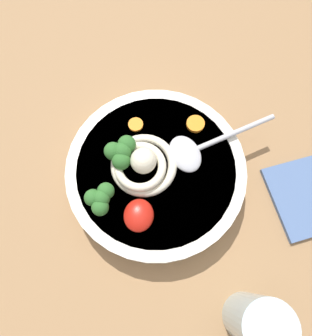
# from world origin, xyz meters

# --- Properties ---
(table_slab) EXTENTS (1.19, 1.19, 0.03)m
(table_slab) POSITION_xyz_m (0.00, 0.00, 0.01)
(table_slab) COLOR #936D47
(table_slab) RESTS_ON ground
(soup_bowl) EXTENTS (0.27, 0.27, 0.05)m
(soup_bowl) POSITION_xyz_m (-0.04, -0.02, 0.05)
(soup_bowl) COLOR silver
(soup_bowl) RESTS_ON table_slab
(noodle_pile) EXTENTS (0.11, 0.10, 0.04)m
(noodle_pile) POSITION_xyz_m (-0.03, -0.04, 0.09)
(noodle_pile) COLOR beige
(noodle_pile) RESTS_ON soup_bowl
(soup_spoon) EXTENTS (0.12, 0.17, 0.02)m
(soup_spoon) POSITION_xyz_m (-0.07, 0.03, 0.09)
(soup_spoon) COLOR #B7B7BC
(soup_spoon) RESTS_ON soup_bowl
(chili_sauce_dollop) EXTENTS (0.05, 0.04, 0.02)m
(chili_sauce_dollop) POSITION_xyz_m (0.04, -0.04, 0.09)
(chili_sauce_dollop) COLOR #B2190F
(chili_sauce_dollop) RESTS_ON soup_bowl
(broccoli_floret_left) EXTENTS (0.05, 0.04, 0.04)m
(broccoli_floret_left) POSITION_xyz_m (-0.05, -0.07, 0.10)
(broccoli_floret_left) COLOR #7A9E60
(broccoli_floret_left) RESTS_ON soup_bowl
(broccoli_floret_far) EXTENTS (0.05, 0.04, 0.04)m
(broccoli_floret_far) POSITION_xyz_m (0.02, -0.09, 0.10)
(broccoli_floret_far) COLOR #7A9E60
(broccoli_floret_far) RESTS_ON soup_bowl
(carrot_slice_center) EXTENTS (0.02, 0.02, 0.00)m
(carrot_slice_center) POSITION_xyz_m (-0.10, -0.06, 0.08)
(carrot_slice_center) COLOR orange
(carrot_slice_center) RESTS_ON soup_bowl
(carrot_slice_extra_a) EXTENTS (0.03, 0.03, 0.01)m
(carrot_slice_extra_a) POSITION_xyz_m (-0.11, 0.03, 0.08)
(carrot_slice_extra_a) COLOR orange
(carrot_slice_extra_a) RESTS_ON soup_bowl
(drinking_glass) EXTENTS (0.06, 0.06, 0.11)m
(drinking_glass) POSITION_xyz_m (0.15, 0.13, 0.08)
(drinking_glass) COLOR silver
(drinking_glass) RESTS_ON table_slab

